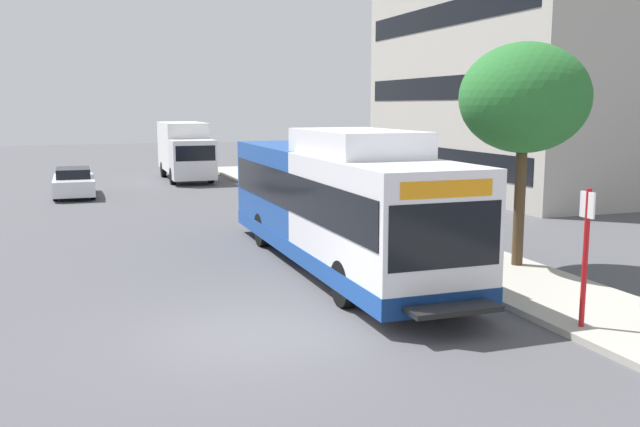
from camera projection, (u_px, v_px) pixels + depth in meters
ground_plane at (183, 251)px, 20.27m from camera, size 120.00×120.00×0.00m
sidewalk_curb at (429, 246)px, 20.70m from camera, size 3.00×56.00×0.14m
transit_bus at (336, 203)px, 18.10m from camera, size 2.58×12.25×3.65m
bus_stop_sign_pole at (586, 247)px, 12.72m from camera, size 0.10×0.36×2.60m
street_tree_near_stop at (524, 99)px, 17.32m from camera, size 3.24×3.24×5.65m
parked_car_far_lane at (74, 182)px, 32.37m from camera, size 1.80×4.50×1.33m
box_truck_background at (185, 149)px, 39.49m from camera, size 2.32×7.01×3.25m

